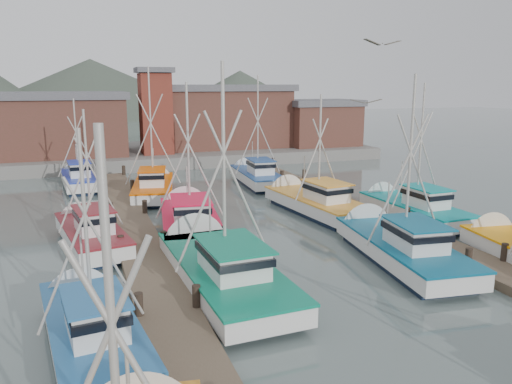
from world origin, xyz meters
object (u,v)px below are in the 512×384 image
object	(u,v)px
boat_8	(189,220)
boat_12	(154,187)
lookout_tower	(156,110)
boat_4	(219,267)

from	to	relation	value
boat_8	boat_12	distance (m)	9.99
lookout_tower	boat_8	size ratio (longest dim) A/B	0.87
boat_4	boat_12	bearing A→B (deg)	87.88
lookout_tower	boat_12	bearing A→B (deg)	-99.76
lookout_tower	boat_8	xyz separation A→B (m)	(-1.99, -24.49, -4.87)
lookout_tower	boat_8	bearing A→B (deg)	-94.65
boat_4	boat_12	size ratio (longest dim) A/B	1.05
boat_4	boat_12	distance (m)	17.70
lookout_tower	boat_12	distance (m)	15.51
boat_8	lookout_tower	bearing A→B (deg)	93.35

